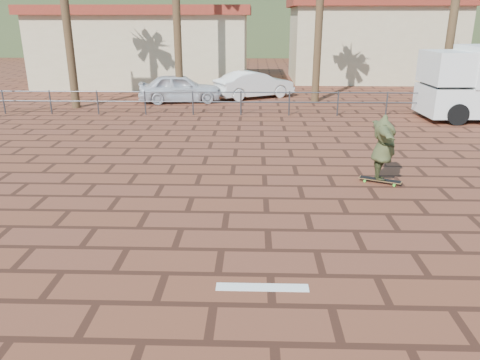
{
  "coord_description": "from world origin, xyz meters",
  "views": [
    {
      "loc": [
        0.55,
        -7.34,
        3.85
      ],
      "look_at": [
        0.28,
        1.44,
        0.8
      ],
      "focal_mm": 35.0,
      "sensor_mm": 36.0,
      "label": 1
    }
  ],
  "objects_px": {
    "longboard": "(380,180)",
    "skateboarder": "(384,148)",
    "car_white": "(254,85)",
    "car_silver": "(180,88)"
  },
  "relations": [
    {
      "from": "skateboarder",
      "to": "car_white",
      "type": "bearing_deg",
      "value": 17.06
    },
    {
      "from": "longboard",
      "to": "car_white",
      "type": "bearing_deg",
      "value": 128.21
    },
    {
      "from": "longboard",
      "to": "skateboarder",
      "type": "distance_m",
      "value": 0.82
    },
    {
      "from": "longboard",
      "to": "car_white",
      "type": "height_order",
      "value": "car_white"
    },
    {
      "from": "longboard",
      "to": "skateboarder",
      "type": "bearing_deg",
      "value": 63.24
    },
    {
      "from": "skateboarder",
      "to": "car_silver",
      "type": "height_order",
      "value": "skateboarder"
    },
    {
      "from": "car_silver",
      "to": "car_white",
      "type": "relative_size",
      "value": 0.97
    },
    {
      "from": "longboard",
      "to": "car_silver",
      "type": "height_order",
      "value": "car_silver"
    },
    {
      "from": "skateboarder",
      "to": "car_silver",
      "type": "distance_m",
      "value": 13.34
    },
    {
      "from": "skateboarder",
      "to": "car_silver",
      "type": "bearing_deg",
      "value": 33.46
    }
  ]
}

